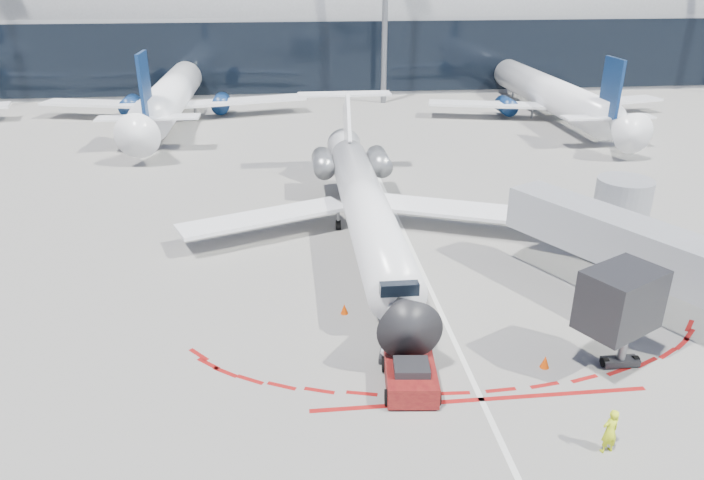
{
  "coord_description": "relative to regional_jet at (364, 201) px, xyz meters",
  "views": [
    {
      "loc": [
        -7.41,
        -31.53,
        16.23
      ],
      "look_at": [
        -4.06,
        0.25,
        2.14
      ],
      "focal_mm": 32.0,
      "sensor_mm": 36.0,
      "label": 1
    }
  ],
  "objects": [
    {
      "name": "regional_jet",
      "position": [
        0.0,
        0.0,
        0.0
      ],
      "size": [
        23.79,
        29.33,
        7.35
      ],
      "color": "white",
      "rests_on": "ground"
    },
    {
      "name": "jet_bridge",
      "position": [
        12.52,
        -8.57,
        0.55
      ],
      "size": [
        10.03,
        15.2,
        4.9
      ],
      "color": "#999CA2",
      "rests_on": "ground"
    },
    {
      "name": "bg_airliner_1",
      "position": [
        -17.33,
        37.11,
        3.21
      ],
      "size": [
        35.04,
        37.1,
        11.34
      ],
      "primitive_type": null,
      "color": "white",
      "rests_on": "ground"
    },
    {
      "name": "ramp_worker",
      "position": [
        6.37,
        -20.4,
        -1.53
      ],
      "size": [
        0.75,
        0.58,
        1.84
      ],
      "primitive_type": "imported",
      "rotation": [
        0.0,
        0.0,
        3.36
      ],
      "color": "#D9F119",
      "rests_on": "ground"
    },
    {
      "name": "pushback_tug",
      "position": [
        -0.01,
        -15.93,
        -1.85
      ],
      "size": [
        2.53,
        5.33,
        1.36
      ],
      "rotation": [
        0.0,
        0.0,
        -0.1
      ],
      "color": "#4E0B0E",
      "rests_on": "ground"
    },
    {
      "name": "apron_stop_bar",
      "position": [
        2.73,
        -17.05,
        -2.45
      ],
      "size": [
        14.0,
        0.25,
        0.01
      ],
      "primitive_type": "cube",
      "color": "maroon",
      "rests_on": "ground"
    },
    {
      "name": "uld_container",
      "position": [
        0.23,
        -13.61,
        -1.41
      ],
      "size": [
        2.66,
        2.42,
        2.11
      ],
      "rotation": [
        0.0,
        0.0,
        -0.26
      ],
      "color": "black",
      "rests_on": "ground"
    },
    {
      "name": "apron_centerline",
      "position": [
        2.73,
        -3.55,
        -2.45
      ],
      "size": [
        0.25,
        40.0,
        0.01
      ],
      "primitive_type": "cube",
      "color": "silver",
      "rests_on": "ground"
    },
    {
      "name": "safety_cone_right",
      "position": [
        6.13,
        -15.17,
        -2.17
      ],
      "size": [
        0.41,
        0.41,
        0.57
      ],
      "primitive_type": "cone",
      "color": "#E04204",
      "rests_on": "ground"
    },
    {
      "name": "ground",
      "position": [
        2.73,
        -5.55,
        -2.45
      ],
      "size": [
        260.0,
        260.0,
        0.0
      ],
      "primitive_type": "plane",
      "color": "slate",
      "rests_on": "ground"
    },
    {
      "name": "terminal_building",
      "position": [
        2.73,
        59.42,
        6.07
      ],
      "size": [
        150.0,
        24.15,
        24.0
      ],
      "color": "gray",
      "rests_on": "ground"
    },
    {
      "name": "bg_airliner_2",
      "position": [
        25.42,
        32.78,
        2.81
      ],
      "size": [
        32.55,
        34.46,
        10.53
      ],
      "primitive_type": null,
      "color": "white",
      "rests_on": "ground"
    },
    {
      "name": "safety_cone_left",
      "position": [
        -2.17,
        -9.63,
        -2.18
      ],
      "size": [
        0.39,
        0.39,
        0.54
      ],
      "primitive_type": "cone",
      "color": "#E04204",
      "rests_on": "ground"
    }
  ]
}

